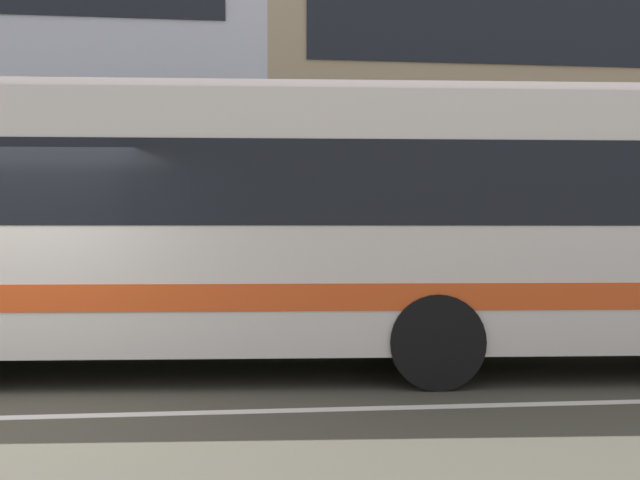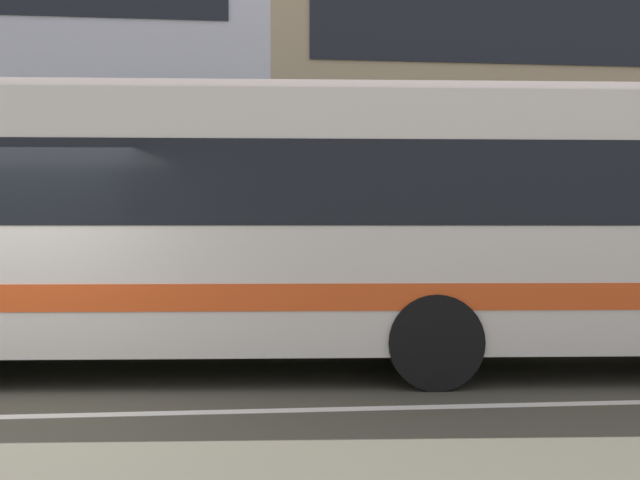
{
  "view_description": "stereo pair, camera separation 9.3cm",
  "coord_description": "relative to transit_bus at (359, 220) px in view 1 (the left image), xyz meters",
  "views": [
    {
      "loc": [
        2.26,
        -6.97,
        1.63
      ],
      "look_at": [
        3.31,
        2.46,
        1.55
      ],
      "focal_mm": 42.82,
      "sensor_mm": 36.0,
      "label": 1
    },
    {
      "loc": [
        2.35,
        -6.98,
        1.63
      ],
      "look_at": [
        3.31,
        2.46,
        1.55
      ],
      "focal_mm": 42.82,
      "sensor_mm": 36.0,
      "label": 2
    }
  ],
  "objects": [
    {
      "name": "transit_bus",
      "position": [
        0.0,
        0.0,
        0.0
      ],
      "size": [
        11.42,
        3.3,
        3.25
      ],
      "color": "silver",
      "rests_on": "ground_plane"
    },
    {
      "name": "hedge_row_far",
      "position": [
        -2.6,
        3.28,
        -1.37
      ],
      "size": [
        12.43,
        1.1,
        0.84
      ],
      "primitive_type": "cube",
      "color": "#347031",
      "rests_on": "ground_plane"
    },
    {
      "name": "apartment_block_right",
      "position": [
        9.44,
        12.28,
        3.72
      ],
      "size": [
        20.48,
        10.72,
        11.01
      ],
      "color": "tan",
      "rests_on": "ground_plane"
    }
  ]
}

